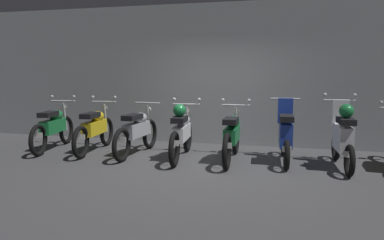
{
  "coord_description": "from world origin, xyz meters",
  "views": [
    {
      "loc": [
        1.5,
        -6.18,
        1.69
      ],
      "look_at": [
        -0.31,
        0.7,
        0.75
      ],
      "focal_mm": 34.6,
      "sensor_mm": 36.0,
      "label": 1
    }
  ],
  "objects_px": {
    "motorbike_slot_1": "(95,128)",
    "motorbike_slot_6": "(343,136)",
    "motorbike_slot_4": "(232,135)",
    "motorbike_slot_2": "(137,131)",
    "motorbike_slot_3": "(182,132)",
    "motorbike_slot_5": "(285,134)",
    "motorbike_slot_0": "(54,127)"
  },
  "relations": [
    {
      "from": "motorbike_slot_2",
      "to": "motorbike_slot_5",
      "type": "distance_m",
      "value": 2.92
    },
    {
      "from": "motorbike_slot_1",
      "to": "motorbike_slot_5",
      "type": "xyz_separation_m",
      "value": [
        3.9,
        0.08,
        0.03
      ]
    },
    {
      "from": "motorbike_slot_3",
      "to": "motorbike_slot_6",
      "type": "relative_size",
      "value": 1.16
    },
    {
      "from": "motorbike_slot_0",
      "to": "motorbike_slot_1",
      "type": "height_order",
      "value": "same"
    },
    {
      "from": "motorbike_slot_1",
      "to": "motorbike_slot_6",
      "type": "bearing_deg",
      "value": -1.16
    },
    {
      "from": "motorbike_slot_0",
      "to": "motorbike_slot_6",
      "type": "height_order",
      "value": "motorbike_slot_6"
    },
    {
      "from": "motorbike_slot_0",
      "to": "motorbike_slot_1",
      "type": "bearing_deg",
      "value": 2.09
    },
    {
      "from": "motorbike_slot_4",
      "to": "motorbike_slot_5",
      "type": "bearing_deg",
      "value": 10.6
    },
    {
      "from": "motorbike_slot_1",
      "to": "motorbike_slot_3",
      "type": "distance_m",
      "value": 1.96
    },
    {
      "from": "motorbike_slot_2",
      "to": "motorbike_slot_4",
      "type": "distance_m",
      "value": 1.95
    },
    {
      "from": "motorbike_slot_1",
      "to": "motorbike_slot_6",
      "type": "height_order",
      "value": "motorbike_slot_6"
    },
    {
      "from": "motorbike_slot_5",
      "to": "motorbike_slot_0",
      "type": "bearing_deg",
      "value": -178.64
    },
    {
      "from": "motorbike_slot_1",
      "to": "motorbike_slot_3",
      "type": "relative_size",
      "value": 1.0
    },
    {
      "from": "motorbike_slot_0",
      "to": "motorbike_slot_5",
      "type": "distance_m",
      "value": 4.87
    },
    {
      "from": "motorbike_slot_2",
      "to": "motorbike_slot_3",
      "type": "height_order",
      "value": "motorbike_slot_3"
    },
    {
      "from": "motorbike_slot_3",
      "to": "motorbike_slot_4",
      "type": "bearing_deg",
      "value": 3.17
    },
    {
      "from": "motorbike_slot_2",
      "to": "motorbike_slot_4",
      "type": "height_order",
      "value": "motorbike_slot_4"
    },
    {
      "from": "motorbike_slot_3",
      "to": "motorbike_slot_0",
      "type": "bearing_deg",
      "value": 177.64
    },
    {
      "from": "motorbike_slot_4",
      "to": "motorbike_slot_6",
      "type": "bearing_deg",
      "value": 0.12
    },
    {
      "from": "motorbike_slot_2",
      "to": "motorbike_slot_3",
      "type": "relative_size",
      "value": 1.0
    },
    {
      "from": "motorbike_slot_4",
      "to": "motorbike_slot_6",
      "type": "height_order",
      "value": "motorbike_slot_6"
    },
    {
      "from": "motorbike_slot_0",
      "to": "motorbike_slot_5",
      "type": "relative_size",
      "value": 1.15
    },
    {
      "from": "motorbike_slot_4",
      "to": "motorbike_slot_2",
      "type": "bearing_deg",
      "value": 178.3
    },
    {
      "from": "motorbike_slot_1",
      "to": "motorbike_slot_4",
      "type": "distance_m",
      "value": 2.93
    },
    {
      "from": "motorbike_slot_0",
      "to": "motorbike_slot_6",
      "type": "xyz_separation_m",
      "value": [
        5.85,
        -0.06,
        0.08
      ]
    },
    {
      "from": "motorbike_slot_3",
      "to": "motorbike_slot_6",
      "type": "height_order",
      "value": "motorbike_slot_6"
    },
    {
      "from": "motorbike_slot_0",
      "to": "motorbike_slot_2",
      "type": "bearing_deg",
      "value": -0.26
    },
    {
      "from": "motorbike_slot_1",
      "to": "motorbike_slot_5",
      "type": "bearing_deg",
      "value": 1.17
    },
    {
      "from": "motorbike_slot_0",
      "to": "motorbike_slot_2",
      "type": "relative_size",
      "value": 0.99
    },
    {
      "from": "motorbike_slot_2",
      "to": "motorbike_slot_6",
      "type": "height_order",
      "value": "motorbike_slot_6"
    },
    {
      "from": "motorbike_slot_3",
      "to": "motorbike_slot_1",
      "type": "bearing_deg",
      "value": 175.42
    },
    {
      "from": "motorbike_slot_1",
      "to": "motorbike_slot_3",
      "type": "xyz_separation_m",
      "value": [
        1.95,
        -0.16,
        0.04
      ]
    }
  ]
}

